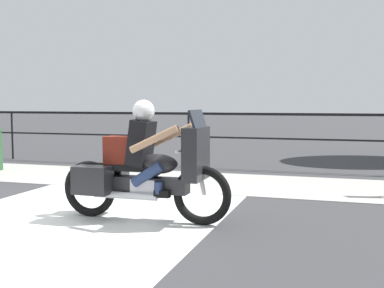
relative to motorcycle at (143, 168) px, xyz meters
The scene contains 5 objects.
ground_plane 1.32m from the motorcycle, 169.56° to the right, with size 120.00×120.00×0.00m, color #38383A.
sidewalk_band 3.45m from the motorcycle, 109.02° to the left, with size 44.00×2.40×0.01m, color #A8A59E.
crosswalk_band 1.19m from the motorcycle, 155.45° to the right, with size 3.73×6.00×0.01m, color silver.
fence_railing 5.47m from the motorcycle, 101.65° to the left, with size 36.00×0.05×1.31m.
motorcycle is the anchor object (origin of this frame).
Camera 1 is at (3.58, -5.55, 1.55)m, focal length 45.00 mm.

